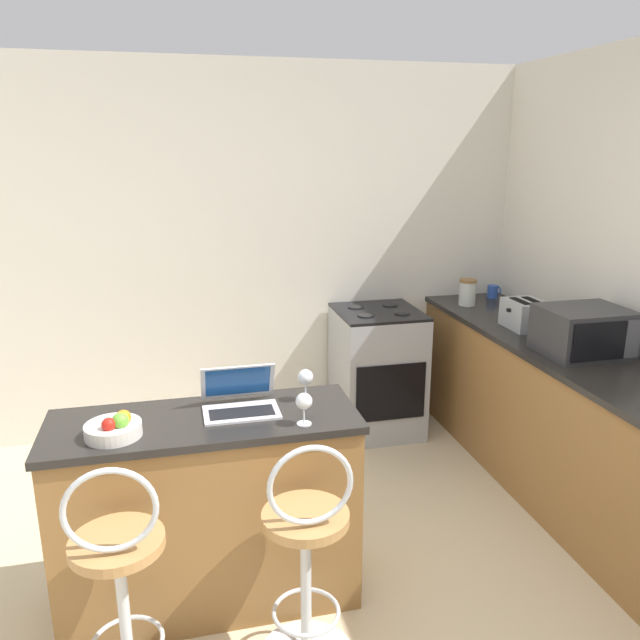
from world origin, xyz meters
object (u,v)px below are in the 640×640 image
object	(u,v)px
laptop	(240,398)
wine_glass_tall	(305,378)
bar_stool_far	(307,562)
wine_glass_short	(304,403)
stove_range	(377,371)
storage_jar	(467,292)
toaster	(525,314)
fruit_bowl	(114,428)
mug_blue	(493,291)
bar_stool_near	(121,590)
microwave	(583,331)

from	to	relation	value
laptop	wine_glass_tall	distance (m)	0.31
bar_stool_far	wine_glass_tall	bearing A→B (deg)	77.98
wine_glass_short	stove_range	bearing A→B (deg)	62.07
storage_jar	toaster	bearing A→B (deg)	-82.01
fruit_bowl	mug_blue	bearing A→B (deg)	34.30
wine_glass_short	wine_glass_tall	bearing A→B (deg)	76.45
bar_stool_near	laptop	world-z (taller)	laptop
stove_range	microwave	bearing A→B (deg)	-55.35
toaster	mug_blue	bearing A→B (deg)	75.30
bar_stool_near	mug_blue	distance (m)	3.44
bar_stool_near	laptop	size ratio (longest dim) A/B	3.10
laptop	storage_jar	bearing A→B (deg)	39.09
bar_stool_far	stove_range	xyz separation A→B (m)	(0.96, 2.01, -0.02)
microwave	wine_glass_short	size ratio (longest dim) A/B	3.26
laptop	fruit_bowl	world-z (taller)	laptop
wine_glass_tall	mug_blue	distance (m)	2.43
laptop	mug_blue	world-z (taller)	laptop
microwave	laptop	bearing A→B (deg)	-170.75
microwave	wine_glass_short	world-z (taller)	microwave
laptop	wine_glass_short	size ratio (longest dim) A/B	2.35
fruit_bowl	mug_blue	size ratio (longest dim) A/B	2.29
stove_range	mug_blue	size ratio (longest dim) A/B	9.38
toaster	storage_jar	world-z (taller)	storage_jar
microwave	mug_blue	world-z (taller)	microwave
microwave	storage_jar	world-z (taller)	microwave
bar_stool_far	storage_jar	xyz separation A→B (m)	(1.64, 2.01, 0.53)
stove_range	mug_blue	xyz separation A→B (m)	(0.97, 0.16, 0.50)
bar_stool_near	wine_glass_short	xyz separation A→B (m)	(0.75, 0.31, 0.53)
stove_range	toaster	bearing A→B (deg)	-39.30
microwave	fruit_bowl	size ratio (longest dim) A/B	2.02
bar_stool_near	storage_jar	world-z (taller)	storage_jar
wine_glass_tall	wine_glass_short	size ratio (longest dim) A/B	1.06
mug_blue	stove_range	bearing A→B (deg)	-170.42
bar_stool_near	bar_stool_far	xyz separation A→B (m)	(0.69, 0.00, 0.00)
storage_jar	wine_glass_short	xyz separation A→B (m)	(-1.58, -1.70, 0.00)
laptop	toaster	bearing A→B (deg)	24.00
stove_range	wine_glass_tall	size ratio (longest dim) A/B	6.19
bar_stool_far	wine_glass_short	bearing A→B (deg)	79.21
laptop	bar_stool_near	bearing A→B (deg)	-133.64
bar_stool_far	mug_blue	distance (m)	2.95
toaster	fruit_bowl	distance (m)	2.63
laptop	storage_jar	size ratio (longest dim) A/B	1.72
toaster	fruit_bowl	world-z (taller)	toaster
fruit_bowl	storage_jar	world-z (taller)	storage_jar
mug_blue	microwave	bearing A→B (deg)	-97.40
bar_stool_near	fruit_bowl	bearing A→B (deg)	91.72
bar_stool_near	laptop	xyz separation A→B (m)	(0.51, 0.53, 0.48)
bar_stool_far	wine_glass_short	size ratio (longest dim) A/B	7.27
toaster	mug_blue	xyz separation A→B (m)	(0.21, 0.79, -0.04)
toaster	stove_range	bearing A→B (deg)	140.70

